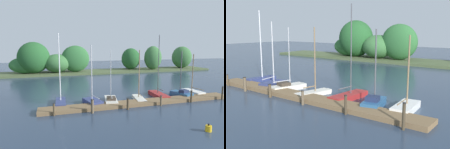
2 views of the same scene
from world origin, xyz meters
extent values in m
cube|color=brown|center=(0.00, 12.30, 0.17)|extent=(21.86, 1.80, 0.35)
cube|color=#4C5B38|center=(0.00, 40.28, 0.20)|extent=(62.97, 8.00, 0.40)
ellipsoid|color=#386B38|center=(25.43, 40.05, 3.38)|extent=(5.43, 5.10, 5.97)
ellipsoid|color=#386B38|center=(15.92, 39.18, 3.43)|extent=(4.65, 3.84, 6.06)
ellipsoid|color=#2D6633|center=(-14.74, 40.09, 2.24)|extent=(7.25, 3.03, 3.67)
ellipsoid|color=#2D6633|center=(-13.05, 40.81, 3.60)|extent=(4.01, 4.27, 6.39)
ellipsoid|color=#235628|center=(-13.19, 40.05, 3.87)|extent=(6.90, 5.86, 6.93)
ellipsoid|color=#2D6633|center=(-4.05, 39.79, 3.48)|extent=(6.51, 3.58, 6.16)
ellipsoid|color=#386B38|center=(-8.22, 40.02, 2.51)|extent=(5.99, 5.42, 4.22)
ellipsoid|color=#235628|center=(10.54, 41.23, 3.15)|extent=(4.85, 4.95, 5.50)
cube|color=navy|center=(-8.68, 14.63, 0.23)|extent=(1.18, 3.32, 0.46)
cube|color=navy|center=(-8.61, 16.10, 0.21)|extent=(0.60, 0.84, 0.39)
cylinder|color=silver|center=(-8.67, 14.88, 4.06)|extent=(0.11, 0.11, 7.19)
cube|color=navy|center=(-5.35, 13.67, 0.27)|extent=(1.96, 2.86, 0.54)
cube|color=navy|center=(-5.63, 14.82, 0.24)|extent=(0.89, 0.81, 0.46)
cylinder|color=#B7B7BC|center=(-5.39, 13.86, 3.47)|extent=(0.11, 0.11, 5.87)
cylinder|color=#B7B7BC|center=(-5.20, 13.08, 1.01)|extent=(0.51, 1.77, 0.08)
cube|color=silver|center=(-3.25, 13.78, 0.24)|extent=(1.94, 3.50, 0.47)
cube|color=silver|center=(-2.94, 15.24, 0.21)|extent=(0.86, 0.96, 0.40)
cube|color=#3D3328|center=(-3.34, 13.38, 0.62)|extent=(1.15, 1.17, 0.31)
cylinder|color=#B7B7BC|center=(-3.20, 14.02, 3.18)|extent=(0.07, 0.07, 5.42)
cylinder|color=#B7B7BC|center=(-3.37, 13.22, 0.90)|extent=(0.46, 1.80, 0.08)
cube|color=silver|center=(0.15, 13.64, 0.19)|extent=(1.65, 3.41, 0.38)
cube|color=silver|center=(0.43, 15.09, 0.17)|extent=(0.72, 0.91, 0.32)
cylinder|color=#7F6647|center=(0.20, 13.88, 3.13)|extent=(0.11, 0.11, 5.50)
cylinder|color=#7F6647|center=(0.09, 13.31, 0.82)|extent=(0.33, 1.29, 0.09)
cube|color=maroon|center=(3.27, 14.58, 0.22)|extent=(1.48, 3.89, 0.45)
cube|color=maroon|center=(3.39, 16.29, 0.20)|extent=(0.74, 1.00, 0.38)
cylinder|color=#4C4C51|center=(3.29, 14.87, 4.07)|extent=(0.09, 0.09, 7.23)
cylinder|color=#4C4C51|center=(3.24, 14.14, 1.03)|extent=(0.20, 1.63, 0.09)
cube|color=#285684|center=(6.08, 13.85, 0.28)|extent=(1.86, 2.98, 0.57)
cube|color=#285684|center=(5.78, 15.06, 0.25)|extent=(0.82, 0.83, 0.48)
cube|color=#1E2847|center=(6.16, 13.52, 0.75)|extent=(1.10, 1.03, 0.37)
cylinder|color=#4C4C51|center=(6.03, 14.06, 3.14)|extent=(0.11, 0.11, 5.14)
cube|color=white|center=(8.31, 14.43, 0.25)|extent=(1.54, 3.15, 0.50)
cube|color=white|center=(8.18, 15.80, 0.23)|extent=(0.76, 0.82, 0.43)
cylinder|color=#7F6647|center=(8.29, 14.66, 2.90)|extent=(0.12, 0.12, 4.80)
cylinder|color=#7F6647|center=(8.38, 13.73, 0.89)|extent=(0.27, 2.07, 0.08)
cylinder|color=#4C3D28|center=(-9.42, 11.24, 0.57)|extent=(0.16, 0.16, 1.13)
cylinder|color=black|center=(-9.42, 11.24, 1.15)|extent=(0.19, 0.19, 0.04)
cylinder|color=brown|center=(-5.94, 10.96, 0.65)|extent=(0.27, 0.27, 1.29)
cylinder|color=black|center=(-5.94, 10.96, 1.31)|extent=(0.31, 0.31, 0.04)
cylinder|color=#4C3D28|center=(-2.33, 10.99, 0.55)|extent=(0.25, 0.25, 1.10)
cylinder|color=black|center=(-2.33, 10.99, 1.12)|extent=(0.28, 0.28, 0.04)
cylinder|color=brown|center=(1.48, 11.08, 0.54)|extent=(0.20, 0.20, 1.08)
cylinder|color=black|center=(1.48, 11.08, 1.10)|extent=(0.23, 0.23, 0.04)
cylinder|color=#3D3323|center=(5.42, 11.22, 0.66)|extent=(0.18, 0.18, 1.33)
cylinder|color=black|center=(5.42, 11.22, 1.35)|extent=(0.21, 0.21, 0.04)
cylinder|color=#3D3323|center=(9.65, 11.04, 0.79)|extent=(0.19, 0.19, 1.58)
cylinder|color=black|center=(9.65, 11.04, 1.60)|extent=(0.22, 0.22, 0.04)
cylinder|color=gold|center=(1.48, 4.44, 0.22)|extent=(0.45, 0.45, 0.44)
sphere|color=black|center=(1.48, 4.44, 0.52)|extent=(0.16, 0.16, 0.16)
camera|label=1|loc=(-9.45, -6.67, 6.21)|focal=31.45mm
camera|label=2|loc=(15.44, -2.53, 5.73)|focal=42.10mm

